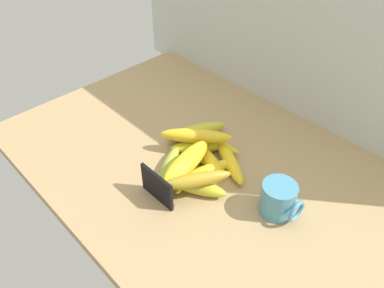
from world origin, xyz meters
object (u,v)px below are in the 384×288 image
object	(u,v)px
banana_1	(205,172)
banana_8	(205,156)
banana_9	(184,171)
banana_5	(229,160)
banana_13	(196,136)
banana_12	(191,161)
chalkboard_sign	(157,188)
coffee_mug	(279,199)
banana_6	(196,132)
banana_2	(199,147)
banana_4	(209,141)
banana_3	(169,165)
banana_10	(196,180)
banana_7	(194,186)
banana_11	(185,161)
banana_0	(189,158)

from	to	relation	value
banana_1	banana_8	bearing A→B (deg)	135.31
banana_9	banana_5	bearing A→B (deg)	66.24
banana_1	banana_8	xyz separation A→B (cm)	(-4.14, 4.10, 0.27)
banana_5	banana_13	xyz separation A→B (cm)	(-10.31, -2.57, 3.82)
banana_9	banana_12	xyz separation A→B (cm)	(1.37, 1.11, 3.90)
chalkboard_sign	coffee_mug	bearing A→B (deg)	38.30
banana_1	banana_6	xyz separation A→B (cm)	(-13.67, 9.85, 0.33)
banana_2	banana_4	world-z (taller)	banana_2
banana_6	banana_8	size ratio (longest dim) A/B	1.07
banana_13	banana_3	bearing A→B (deg)	-87.73
banana_12	banana_8	bearing A→B (deg)	102.90
coffee_mug	banana_10	size ratio (longest dim) A/B	0.55
chalkboard_sign	banana_13	size ratio (longest dim) A/B	0.55
chalkboard_sign	banana_7	distance (cm)	9.46
chalkboard_sign	banana_7	bearing A→B (deg)	61.23
banana_4	banana_11	distance (cm)	15.24
banana_1	banana_10	xyz separation A→B (cm)	(3.15, -6.50, 4.04)
banana_4	banana_10	size ratio (longest dim) A/B	1.07
banana_1	banana_7	distance (cm)	5.97
banana_3	banana_13	size ratio (longest dim) A/B	0.76
banana_6	banana_13	world-z (taller)	banana_13
banana_6	banana_8	distance (cm)	11.13
banana_0	banana_13	world-z (taller)	banana_13
banana_1	banana_2	bearing A→B (deg)	144.56
banana_10	coffee_mug	bearing A→B (deg)	32.32
banana_13	banana_12	bearing A→B (deg)	-51.64
chalkboard_sign	banana_0	distance (cm)	15.18
banana_7	banana_0	bearing A→B (deg)	143.02
banana_6	banana_12	size ratio (longest dim) A/B	1.14
banana_0	banana_10	distance (cm)	12.85
banana_2	chalkboard_sign	bearing A→B (deg)	-74.46
banana_11	banana_8	bearing A→B (deg)	95.69
chalkboard_sign	banana_6	bearing A→B (deg)	114.70
banana_6	banana_10	bearing A→B (deg)	-44.17
banana_0	banana_1	size ratio (longest dim) A/B	1.07
banana_0	banana_6	bearing A→B (deg)	126.86
banana_1	banana_7	bearing A→B (deg)	-73.52
banana_4	banana_9	world-z (taller)	banana_9
banana_4	banana_8	distance (cm)	7.13
chalkboard_sign	banana_2	size ratio (longest dim) A/B	0.68
banana_4	banana_8	size ratio (longest dim) A/B	1.10
banana_5	banana_13	bearing A→B (deg)	-165.98
coffee_mug	banana_0	bearing A→B (deg)	-172.44
banana_1	banana_10	world-z (taller)	banana_10
banana_6	banana_2	bearing A→B (deg)	-36.25
banana_13	coffee_mug	bearing A→B (deg)	-2.29
banana_8	chalkboard_sign	bearing A→B (deg)	-85.64
chalkboard_sign	banana_12	distance (cm)	11.26
banana_1	banana_13	size ratio (longest dim) A/B	0.92
banana_1	banana_2	distance (cm)	10.14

